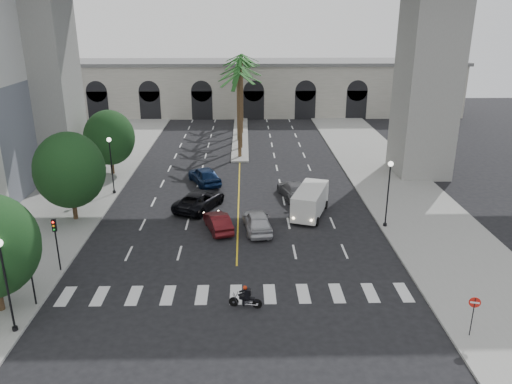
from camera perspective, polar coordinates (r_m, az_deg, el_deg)
name	(u,v)px	position (r m, az deg, el deg)	size (l,w,h in m)	color
ground	(236,282)	(31.40, -2.27, -10.19)	(140.00, 140.00, 0.00)	black
sidewalk_left	(71,198)	(47.62, -20.35, -0.63)	(8.00, 100.00, 0.15)	gray
sidewalk_right	(404,195)	(47.24, 16.52, -0.36)	(8.00, 100.00, 0.15)	gray
median	(240,137)	(67.04, -1.79, 6.33)	(2.00, 24.00, 0.20)	gray
pier_building	(241,87)	(82.99, -1.74, 11.86)	(71.00, 10.50, 8.50)	beige
palm_a	(239,77)	(55.59, -1.96, 12.97)	(3.20, 3.20, 10.30)	#47331E
palm_b	(240,71)	(59.54, -1.83, 13.69)	(3.20, 3.20, 10.60)	#47331E
palm_c	(238,71)	(63.57, -2.07, 13.66)	(3.20, 3.20, 10.10)	#47331E
palm_d	(241,62)	(67.47, -1.73, 14.64)	(3.20, 3.20, 10.90)	#47331E
palm_e	(239,63)	(71.50, -1.92, 14.56)	(3.20, 3.20, 10.40)	#47331E
palm_f	(242,58)	(75.46, -1.66, 15.05)	(3.20, 3.20, 10.70)	#47331E
street_tree_mid	(70,170)	(41.24, -20.53, 2.35)	(5.44, 5.44, 7.21)	#382616
street_tree_far	(109,138)	(52.39, -16.41, 5.98)	(5.04, 5.04, 6.68)	#382616
lamp_post_left_near	(5,278)	(28.15, -26.73, -8.79)	(0.40, 0.40, 5.35)	black
lamp_post_left_far	(111,161)	(46.54, -16.23, 3.45)	(0.40, 0.40, 5.35)	black
lamp_post_right	(388,188)	(38.87, 14.90, 0.40)	(0.40, 0.40, 5.35)	black
traffic_signal_near	(30,267)	(30.42, -24.43, -7.79)	(0.25, 0.18, 3.65)	black
traffic_signal_far	(56,236)	(33.75, -21.92, -4.71)	(0.25, 0.18, 3.65)	black
motorcycle_rider	(246,298)	(28.60, -1.10, -11.97)	(1.89, 0.56, 1.38)	black
car_a	(257,221)	(37.88, 0.16, -3.35)	(1.88, 4.66, 1.59)	#B7B7BC
car_b	(218,222)	(38.13, -4.37, -3.43)	(1.45, 4.17, 1.37)	#4C0F12
car_c	(200,200)	(42.45, -6.46, -0.91)	(2.57, 5.57, 1.55)	black
car_d	(294,190)	(44.82, 4.34, 0.25)	(2.07, 5.10, 1.48)	slate
car_e	(204,175)	(48.54, -5.91, 1.90)	(2.03, 5.06, 1.72)	#0E2145
cargo_van	(310,201)	(40.75, 6.19, -1.02)	(3.69, 5.78, 2.31)	silver
pedestrian_b	(17,234)	(39.25, -25.61, -4.37)	(0.75, 0.58, 1.54)	black
do_not_enter_sign	(474,309)	(27.88, 23.63, -12.12)	(0.57, 0.18, 2.37)	black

